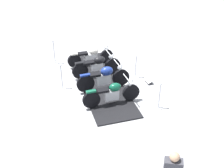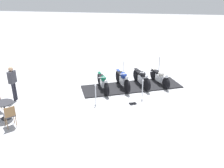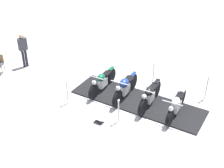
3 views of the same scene
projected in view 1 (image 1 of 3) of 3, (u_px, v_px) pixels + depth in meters
ground_plane at (100, 83)px, 11.89m from camera, size 80.00×80.00×0.00m
display_platform at (100, 82)px, 11.88m from camera, size 5.66×3.79×0.05m
motorcycle_forest at (112, 93)px, 10.30m from camera, size 1.16×1.96×0.94m
motorcycle_navy at (104, 77)px, 11.17m from camera, size 1.14×1.95×1.02m
motorcycle_black at (97, 66)px, 12.09m from camera, size 1.12×1.93×0.99m
motorcycle_cream at (91, 56)px, 13.02m from camera, size 1.19×1.94×0.89m
stanchion_right_front at (159, 100)px, 10.18m from camera, size 0.30×0.30×1.03m
stanchion_right_mid at (136, 70)px, 12.10m from camera, size 0.32×0.32×1.03m
stanchion_left_rear at (55, 56)px, 13.23m from camera, size 0.33×0.33×1.15m
stanchion_left_mid at (62, 80)px, 11.31m from camera, size 0.28×0.28×1.06m
info_placard at (149, 82)px, 11.83m from camera, size 0.41×0.33×0.19m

